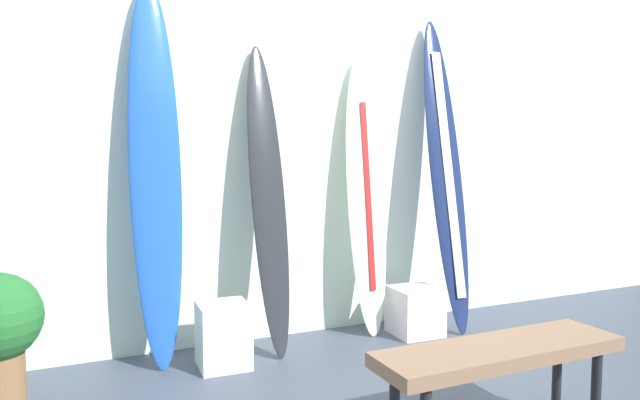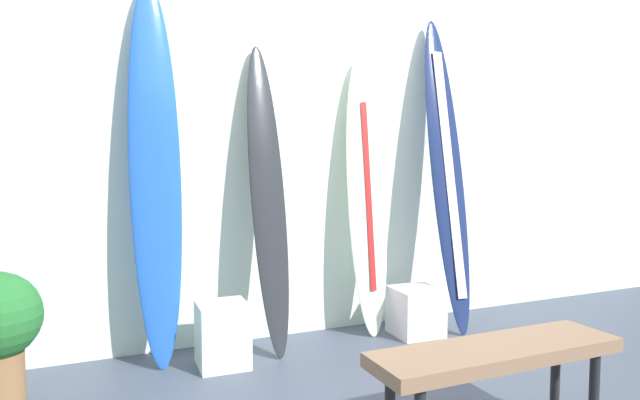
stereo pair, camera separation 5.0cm
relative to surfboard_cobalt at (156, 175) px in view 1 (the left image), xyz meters
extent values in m
cube|color=silver|center=(0.97, 0.30, 0.27)|extent=(7.20, 0.20, 2.80)
ellipsoid|color=blue|center=(0.00, 0.00, 0.01)|extent=(0.31, 0.33, 2.29)
cone|color=black|center=(0.00, -0.07, -0.93)|extent=(0.07, 0.08, 0.11)
ellipsoid|color=#25282D|center=(0.68, -0.04, -0.15)|extent=(0.25, 0.45, 1.96)
ellipsoid|color=silver|center=(1.42, 0.03, -0.17)|extent=(0.30, 0.31, 1.93)
cube|color=red|center=(1.42, 0.00, -0.16)|extent=(0.04, 0.18, 1.30)
ellipsoid|color=navy|center=(2.00, -0.10, -0.01)|extent=(0.27, 0.52, 2.25)
cube|color=silver|center=(2.00, -0.13, 0.00)|extent=(0.08, 0.37, 1.74)
cone|color=black|center=(2.00, -0.25, -0.93)|extent=(0.07, 0.09, 0.11)
cube|color=silver|center=(0.34, -0.20, -0.94)|extent=(0.30, 0.30, 0.38)
cube|color=silver|center=(1.71, -0.16, -0.97)|extent=(0.32, 0.32, 0.33)
cube|color=#87664C|center=(1.18, -1.57, -0.72)|extent=(1.14, 0.31, 0.06)
cylinder|color=black|center=(1.64, -1.68, -0.94)|extent=(0.04, 0.04, 0.38)
cylinder|color=black|center=(1.64, -1.46, -0.94)|extent=(0.04, 0.04, 0.38)
camera|label=1|loc=(-0.47, -3.35, 0.10)|focal=31.23mm
camera|label=2|loc=(-0.42, -3.37, 0.10)|focal=31.23mm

